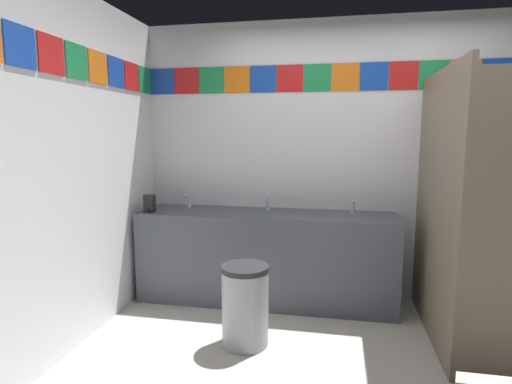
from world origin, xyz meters
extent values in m
plane|color=#B2ADA3|center=(0.00, 0.00, 0.00)|extent=(8.80, 8.80, 0.00)
cube|color=silver|center=(0.00, 1.50, 1.28)|extent=(4.00, 0.08, 2.56)
cube|color=#1947B7|center=(-1.88, 1.46, 2.04)|extent=(0.24, 0.01, 0.24)
cube|color=red|center=(-1.63, 1.46, 2.04)|extent=(0.24, 0.01, 0.24)
cube|color=#1E8C4C|center=(-1.38, 1.46, 2.04)|extent=(0.24, 0.01, 0.24)
cube|color=orange|center=(-1.13, 1.46, 2.04)|extent=(0.24, 0.01, 0.24)
cube|color=#1947B7|center=(-0.88, 1.46, 2.04)|extent=(0.24, 0.01, 0.24)
cube|color=red|center=(-0.63, 1.46, 2.04)|extent=(0.24, 0.01, 0.24)
cube|color=#1E8C4C|center=(-0.38, 1.46, 2.04)|extent=(0.24, 0.01, 0.24)
cube|color=orange|center=(-0.13, 1.46, 2.04)|extent=(0.24, 0.01, 0.24)
cube|color=#1947B7|center=(0.13, 1.46, 2.04)|extent=(0.24, 0.01, 0.24)
cube|color=red|center=(0.38, 1.46, 2.04)|extent=(0.24, 0.01, 0.24)
cube|color=#1E8C4C|center=(0.63, 1.46, 2.04)|extent=(0.24, 0.01, 0.24)
cube|color=orange|center=(0.88, 1.46, 2.04)|extent=(0.24, 0.01, 0.24)
cube|color=#1947B7|center=(1.13, 1.46, 2.04)|extent=(0.24, 0.01, 0.24)
cube|color=silver|center=(-2.04, 0.00, 1.28)|extent=(0.08, 2.93, 2.56)
cube|color=#1947B7|center=(-1.99, -0.27, 2.04)|extent=(0.01, 0.24, 0.24)
cube|color=red|center=(-1.99, 0.00, 2.04)|extent=(0.01, 0.24, 0.24)
cube|color=#1E8C4C|center=(-1.99, 0.27, 2.04)|extent=(0.01, 0.24, 0.24)
cube|color=orange|center=(-1.99, 0.53, 2.04)|extent=(0.01, 0.24, 0.24)
cube|color=#1947B7|center=(-1.99, 0.80, 2.04)|extent=(0.01, 0.24, 0.24)
cube|color=red|center=(-1.99, 1.06, 2.04)|extent=(0.01, 0.24, 0.24)
cube|color=#1E8C4C|center=(-1.99, 1.33, 2.04)|extent=(0.01, 0.24, 0.24)
cube|color=#4C515B|center=(-0.79, 1.18, 0.41)|extent=(2.31, 0.57, 0.83)
cube|color=#4C515B|center=(-0.79, 1.45, 0.79)|extent=(2.31, 0.03, 0.08)
cylinder|color=white|center=(-1.57, 1.15, 0.77)|extent=(0.34, 0.34, 0.10)
cylinder|color=white|center=(-0.79, 1.15, 0.77)|extent=(0.34, 0.34, 0.10)
cylinder|color=white|center=(-0.02, 1.15, 0.77)|extent=(0.34, 0.34, 0.10)
cylinder|color=silver|center=(-1.57, 1.29, 0.85)|extent=(0.04, 0.04, 0.05)
cylinder|color=silver|center=(-1.57, 1.24, 0.92)|extent=(0.02, 0.06, 0.09)
cylinder|color=silver|center=(-0.79, 1.29, 0.85)|extent=(0.04, 0.04, 0.05)
cylinder|color=silver|center=(-0.79, 1.24, 0.92)|extent=(0.02, 0.06, 0.09)
cylinder|color=silver|center=(-0.02, 1.29, 0.85)|extent=(0.04, 0.04, 0.05)
cylinder|color=silver|center=(-0.02, 1.24, 0.92)|extent=(0.02, 0.06, 0.09)
cube|color=black|center=(-1.85, 1.02, 0.91)|extent=(0.09, 0.07, 0.16)
cylinder|color=black|center=(-1.85, 0.97, 0.85)|extent=(0.02, 0.02, 0.03)
cube|color=#726651|center=(0.56, 0.79, 1.00)|extent=(0.04, 1.34, 2.00)
cylinder|color=silver|center=(0.58, 0.14, 1.10)|extent=(0.02, 0.02, 0.10)
cylinder|color=white|center=(1.18, 1.03, 0.20)|extent=(0.38, 0.38, 0.40)
torus|color=white|center=(1.18, 1.03, 0.42)|extent=(0.39, 0.39, 0.05)
cube|color=white|center=(1.18, 1.24, 0.57)|extent=(0.34, 0.17, 0.34)
cylinder|color=#999EA3|center=(-0.81, 0.35, 0.28)|extent=(0.34, 0.34, 0.56)
cylinder|color=#262628|center=(-0.81, 0.35, 0.58)|extent=(0.35, 0.35, 0.04)
camera|label=1|loc=(-0.18, -2.44, 1.54)|focal=29.01mm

